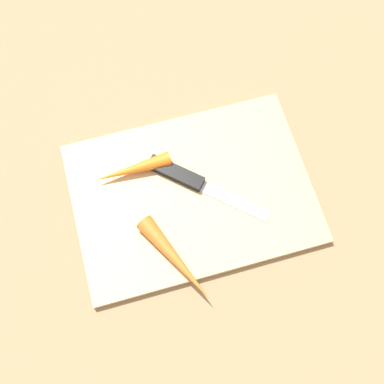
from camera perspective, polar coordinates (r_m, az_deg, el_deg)
ground_plane at (r=0.76m, az=0.00°, el=-0.32°), size 1.40×1.40×0.00m
cutting_board at (r=0.75m, az=0.00°, el=-0.16°), size 0.36×0.26×0.01m
knife at (r=0.75m, az=-0.99°, el=1.79°), size 0.16×0.15×0.01m
carrot_short at (r=0.75m, az=-6.91°, el=2.62°), size 0.12×0.03×0.02m
carrot_long at (r=0.70m, az=-1.89°, el=-7.84°), size 0.09×0.15×0.03m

